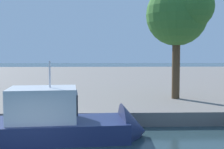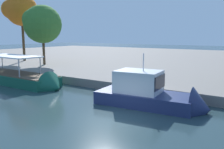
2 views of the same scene
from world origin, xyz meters
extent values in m
cube|color=slate|center=(0.00, 33.70, 0.40)|extent=(120.00, 55.00, 0.81)
cube|color=navy|center=(0.32, 3.86, 0.27)|extent=(7.27, 3.64, 1.31)
cone|color=navy|center=(4.21, 4.25, 0.27)|extent=(1.47, 2.92, 2.81)
cube|color=silver|center=(-0.20, 3.81, 1.73)|extent=(3.37, 2.67, 1.59)
cube|color=black|center=(1.02, 3.93, 1.81)|extent=(1.06, 2.29, 0.96)
cylinder|color=silver|center=(0.15, 3.84, 3.16)|extent=(0.08, 0.08, 1.27)
cylinder|color=#4C3823|center=(8.05, 11.51, 3.02)|extent=(0.57, 0.57, 4.42)
sphere|color=#38702D|center=(8.05, 11.51, 6.90)|extent=(4.45, 4.45, 4.45)
sphere|color=#38702D|center=(8.88, 10.61, 7.39)|extent=(3.11, 3.11, 3.11)
sphere|color=#38702D|center=(8.95, 12.00, 7.16)|extent=(2.74, 2.74, 2.74)
camera|label=1|loc=(2.62, -10.95, 4.21)|focal=49.74mm
camera|label=2|loc=(7.88, -11.72, 5.09)|focal=38.84mm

